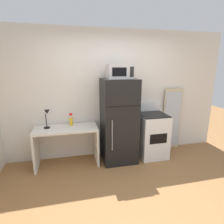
% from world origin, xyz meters
% --- Properties ---
extents(ground_plane, '(12.00, 12.00, 0.00)m').
position_xyz_m(ground_plane, '(0.00, 0.00, 0.00)').
color(ground_plane, olive).
extents(wall_back_white, '(5.00, 0.10, 2.60)m').
position_xyz_m(wall_back_white, '(0.00, 1.70, 1.30)').
color(wall_back_white, silver).
rests_on(wall_back_white, ground).
extents(desk, '(1.18, 0.54, 0.75)m').
position_xyz_m(desk, '(-0.94, 1.36, 0.53)').
color(desk, silver).
rests_on(desk, ground).
extents(desk_lamp, '(0.14, 0.12, 0.35)m').
position_xyz_m(desk_lamp, '(-1.27, 1.41, 0.99)').
color(desk_lamp, black).
rests_on(desk_lamp, desk).
extents(spray_bottle, '(0.06, 0.06, 0.25)m').
position_xyz_m(spray_bottle, '(-0.84, 1.48, 0.85)').
color(spray_bottle, yellow).
rests_on(spray_bottle, desk).
extents(refrigerator, '(0.66, 0.65, 1.65)m').
position_xyz_m(refrigerator, '(0.08, 1.32, 0.83)').
color(refrigerator, black).
rests_on(refrigerator, ground).
extents(microwave, '(0.46, 0.35, 0.26)m').
position_xyz_m(microwave, '(0.08, 1.30, 1.78)').
color(microwave, '#B7B7BC').
rests_on(microwave, refrigerator).
extents(oven_range, '(0.57, 0.61, 1.10)m').
position_xyz_m(oven_range, '(0.81, 1.33, 0.47)').
color(oven_range, white).
rests_on(oven_range, ground).
extents(leaning_mirror, '(0.44, 0.03, 1.40)m').
position_xyz_m(leaning_mirror, '(1.42, 1.59, 0.70)').
color(leaning_mirror, '#C6B793').
rests_on(leaning_mirror, ground).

